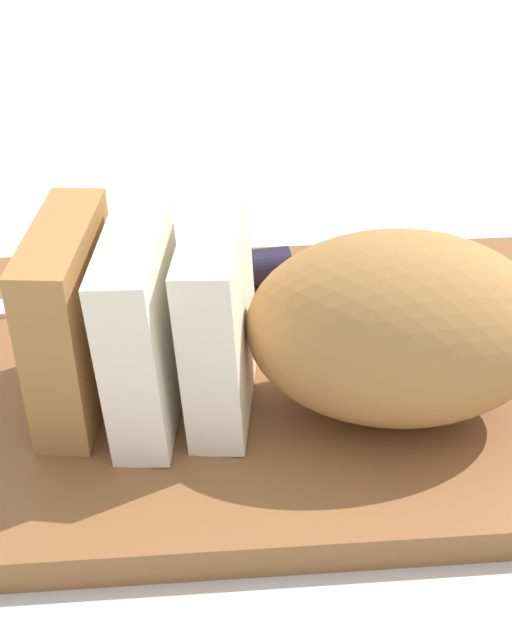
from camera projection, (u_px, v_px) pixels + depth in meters
name	position (u px, v px, depth m)	size (l,w,h in m)	color
ground_plane	(256.00, 391.00, 0.51)	(3.00, 3.00, 0.00)	beige
cutting_board	(256.00, 378.00, 0.50)	(0.40, 0.26, 0.02)	brown
bread_loaf	(308.00, 327.00, 0.44)	(0.26, 0.12, 0.10)	#A8753D
bread_knife	(199.00, 277.00, 0.56)	(0.25, 0.06, 0.02)	silver
crumb_near_knife	(151.00, 322.00, 0.53)	(0.01, 0.01, 0.01)	tan
crumb_near_loaf	(178.00, 310.00, 0.54)	(0.00, 0.00, 0.00)	tan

